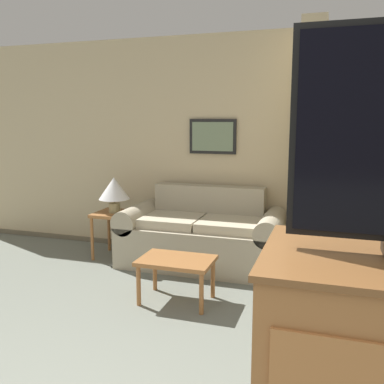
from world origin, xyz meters
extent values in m
cube|color=#CCB78E|center=(0.00, 4.24, 1.30)|extent=(7.79, 0.12, 2.60)
cube|color=#70644E|center=(0.00, 4.17, 0.03)|extent=(7.79, 0.02, 0.06)
cube|color=black|center=(-0.19, 4.16, 1.43)|extent=(0.56, 0.02, 0.41)
cube|color=gray|center=(-0.19, 4.15, 1.43)|extent=(0.49, 0.01, 0.34)
cube|color=#CCB78E|center=(0.94, 3.88, 1.30)|extent=(0.24, 0.59, 2.60)
cube|color=tan|center=(-0.19, 3.72, 0.23)|extent=(1.31, 0.84, 0.46)
cube|color=tan|center=(-0.19, 4.04, 0.66)|extent=(1.31, 0.20, 0.41)
cube|color=tan|center=(-0.96, 3.72, 0.23)|extent=(0.24, 0.84, 0.46)
cylinder|color=tan|center=(-0.96, 3.72, 0.51)|extent=(0.27, 0.84, 0.27)
cube|color=tan|center=(0.59, 3.72, 0.23)|extent=(0.24, 0.84, 0.46)
cylinder|color=tan|center=(0.59, 3.72, 0.51)|extent=(0.27, 0.84, 0.27)
cube|color=#BAAF94|center=(-0.51, 3.67, 0.51)|extent=(0.63, 0.60, 0.10)
cube|color=#BAAF94|center=(0.14, 3.67, 0.51)|extent=(0.63, 0.60, 0.10)
cube|color=#996033|center=(-0.12, 2.72, 0.38)|extent=(0.66, 0.45, 0.04)
cylinder|color=#996033|center=(-0.41, 2.53, 0.18)|extent=(0.04, 0.04, 0.36)
cylinder|color=#996033|center=(0.17, 2.53, 0.18)|extent=(0.04, 0.04, 0.36)
cylinder|color=#996033|center=(-0.41, 2.90, 0.18)|extent=(0.04, 0.04, 0.36)
cylinder|color=#996033|center=(0.17, 2.90, 0.18)|extent=(0.04, 0.04, 0.36)
cube|color=#996033|center=(-1.25, 3.70, 0.53)|extent=(0.46, 0.46, 0.04)
cylinder|color=#996033|center=(-1.45, 3.50, 0.25)|extent=(0.04, 0.04, 0.51)
cylinder|color=#996033|center=(-1.06, 3.50, 0.25)|extent=(0.04, 0.04, 0.51)
cylinder|color=#996033|center=(-1.45, 3.90, 0.25)|extent=(0.04, 0.04, 0.51)
cylinder|color=#996033|center=(-1.06, 3.90, 0.25)|extent=(0.04, 0.04, 0.51)
cylinder|color=tan|center=(-1.25, 3.70, 0.60)|extent=(0.14, 0.14, 0.11)
cylinder|color=tan|center=(-1.25, 3.70, 0.68)|extent=(0.02, 0.02, 0.05)
cone|color=silver|center=(-1.25, 3.70, 0.83)|extent=(0.36, 0.36, 0.26)
camera|label=1|loc=(1.14, -0.72, 1.62)|focal=40.00mm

